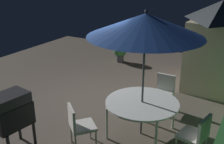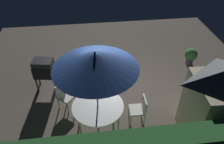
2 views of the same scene
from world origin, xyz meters
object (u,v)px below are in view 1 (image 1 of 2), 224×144
(chair_toward_hedge, at_px, (197,134))
(potted_plant_by_shed, at_px, (120,51))
(bbq_grill, at_px, (11,112))
(chair_near_shed, at_px, (164,90))
(chair_far_side, at_px, (78,124))
(patio_table, at_px, (142,104))
(garden_shed, at_px, (218,45))
(patio_umbrella, at_px, (146,25))

(chair_toward_hedge, relative_size, potted_plant_by_shed, 1.28)
(bbq_grill, height_order, chair_near_shed, bbq_grill)
(bbq_grill, relative_size, chair_far_side, 1.33)
(patio_table, xyz_separation_m, chair_near_shed, (-1.26, 0.03, -0.19))
(garden_shed, relative_size, potted_plant_by_shed, 3.61)
(patio_table, relative_size, chair_far_side, 1.69)
(chair_far_side, bearing_deg, patio_umbrella, 139.98)
(bbq_grill, bearing_deg, patio_umbrella, 132.52)
(chair_far_side, relative_size, potted_plant_by_shed, 1.28)
(chair_far_side, xyz_separation_m, chair_toward_hedge, (-0.78, 2.07, 0.00))
(garden_shed, distance_m, bbq_grill, 5.75)
(bbq_grill, bearing_deg, chair_far_side, 124.36)
(chair_toward_hedge, bearing_deg, patio_umbrella, -101.87)
(garden_shed, bearing_deg, patio_umbrella, -14.24)
(patio_table, bearing_deg, garden_shed, 165.76)
(chair_near_shed, bearing_deg, chair_toward_hedge, 37.65)
(patio_umbrella, bearing_deg, chair_near_shed, 178.63)
(bbq_grill, distance_m, chair_toward_hedge, 3.44)
(garden_shed, distance_m, chair_toward_hedge, 3.66)
(patio_table, relative_size, potted_plant_by_shed, 2.16)
(garden_shed, bearing_deg, chair_far_side, -21.47)
(chair_toward_hedge, bearing_deg, patio_table, -101.87)
(patio_table, height_order, potted_plant_by_shed, patio_table)
(chair_near_shed, distance_m, chair_toward_hedge, 1.91)
(chair_toward_hedge, height_order, potted_plant_by_shed, chair_toward_hedge)
(chair_near_shed, relative_size, potted_plant_by_shed, 1.28)
(patio_table, distance_m, potted_plant_by_shed, 4.85)
(bbq_grill, xyz_separation_m, chair_near_shed, (-2.99, 1.92, -0.33))
(patio_umbrella, bearing_deg, bbq_grill, -47.48)
(patio_umbrella, distance_m, potted_plant_by_shed, 5.21)
(potted_plant_by_shed, bearing_deg, chair_near_shed, 44.25)
(patio_table, xyz_separation_m, chair_far_side, (1.03, -0.87, -0.19))
(patio_table, xyz_separation_m, chair_toward_hedge, (0.25, 1.20, -0.19))
(chair_far_side, distance_m, potted_plant_by_shed, 5.38)
(garden_shed, xyz_separation_m, patio_table, (3.31, -0.84, -0.58))
(bbq_grill, distance_m, potted_plant_by_shed, 5.83)
(chair_near_shed, distance_m, chair_far_side, 2.47)
(chair_near_shed, bearing_deg, bbq_grill, -32.66)
(bbq_grill, height_order, chair_toward_hedge, bbq_grill)
(patio_table, distance_m, chair_near_shed, 1.28)
(bbq_grill, relative_size, chair_near_shed, 1.33)
(garden_shed, height_order, patio_umbrella, patio_umbrella)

